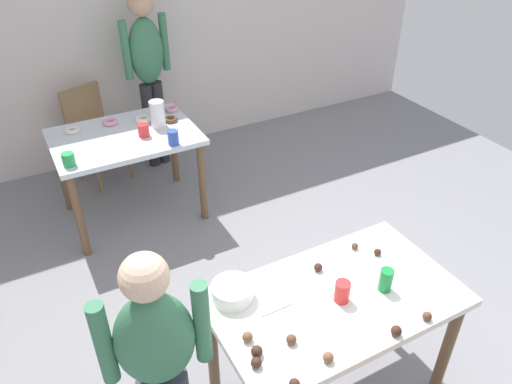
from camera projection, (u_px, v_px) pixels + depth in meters
ground_plane at (335, 369)px, 2.90m from camera, size 6.40×6.40×0.00m
wall_back at (142, 19)px, 4.51m from camera, size 6.40×0.10×2.60m
dining_table_near at (334, 312)px, 2.42m from camera, size 1.21×0.70×0.75m
dining_table_far at (126, 146)px, 3.84m from camera, size 1.10×0.80×0.75m
chair_far_table at (93, 129)px, 4.42m from camera, size 0.52×0.52×0.87m
person_girl_near at (159, 360)px, 2.00m from camera, size 0.45×0.26×1.36m
person_adult_far at (148, 65)px, 4.36m from camera, size 0.45×0.26×1.64m
mixing_bowl at (233, 291)px, 2.33m from camera, size 0.21×0.21×0.08m
soda_can at (386, 280)px, 2.37m from camera, size 0.07×0.07×0.12m
fork_near at (276, 309)px, 2.29m from camera, size 0.17×0.02×0.01m
cup_near_0 at (342, 292)px, 2.31m from camera, size 0.07×0.07×0.11m
cake_ball_0 at (396, 331)px, 2.16m from camera, size 0.05×0.05×0.05m
cake_ball_1 at (256, 363)px, 2.02m from camera, size 0.05×0.05×0.05m
cake_ball_2 at (294, 384)px, 1.94m from camera, size 0.05×0.05×0.05m
cake_ball_3 at (378, 252)px, 2.60m from camera, size 0.04×0.04×0.04m
cake_ball_4 at (318, 267)px, 2.50m from camera, size 0.04×0.04×0.04m
cake_ball_5 at (427, 316)px, 2.23m from camera, size 0.04×0.04×0.04m
cake_ball_6 at (291, 339)px, 2.12m from camera, size 0.05×0.05×0.05m
cake_ball_7 at (257, 351)px, 2.06m from camera, size 0.05×0.05×0.05m
cake_ball_8 at (247, 337)px, 2.13m from camera, size 0.05×0.05×0.05m
cake_ball_9 at (328, 357)px, 2.04m from camera, size 0.05×0.05×0.05m
cake_ball_10 at (355, 246)px, 2.64m from camera, size 0.04×0.04×0.04m
pitcher_far at (157, 114)px, 3.84m from camera, size 0.12×0.12×0.21m
cup_far_0 at (68, 159)px, 3.36m from camera, size 0.09×0.09×0.09m
cup_far_1 at (173, 138)px, 3.62m from camera, size 0.08×0.08×0.11m
cup_far_2 at (144, 130)px, 3.73m from camera, size 0.08×0.08×0.10m
cup_far_3 at (159, 110)px, 4.02m from camera, size 0.08×0.08×0.11m
donut_far_0 at (110, 122)px, 3.92m from camera, size 0.12×0.12×0.04m
donut_far_1 at (171, 120)px, 3.96m from camera, size 0.11×0.11×0.03m
donut_far_2 at (172, 109)px, 4.13m from camera, size 0.12×0.12×0.04m
donut_far_3 at (143, 119)px, 3.96m from camera, size 0.14×0.14×0.04m
donut_far_4 at (72, 130)px, 3.80m from camera, size 0.11×0.11×0.03m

